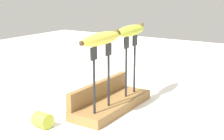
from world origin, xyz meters
The scene contains 8 objects.
ground_plane centered at (0.00, 0.00, 0.00)m, with size 3.00×3.00×0.00m, color silver.
wooden_board centered at (0.00, 0.00, 0.02)m, with size 0.32×0.11×0.03m, color olive.
board_backstop centered at (0.00, 0.05, 0.06)m, with size 0.32×0.02×0.05m, color olive.
fork_stand_left centered at (-0.09, -0.02, 0.15)m, with size 0.10×0.01×0.19m.
fork_stand_right centered at (0.09, -0.02, 0.15)m, with size 0.08×0.01×0.20m.
banana_raised_left centered at (-0.09, -0.02, 0.24)m, with size 0.19×0.04×0.04m.
banana_raised_right centered at (0.08, -0.02, 0.25)m, with size 0.17×0.05×0.04m.
banana_chunk_near centered at (-0.23, 0.09, 0.02)m, with size 0.05×0.05×0.04m.
Camera 1 is at (-0.82, -0.53, 0.38)m, focal length 51.52 mm.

